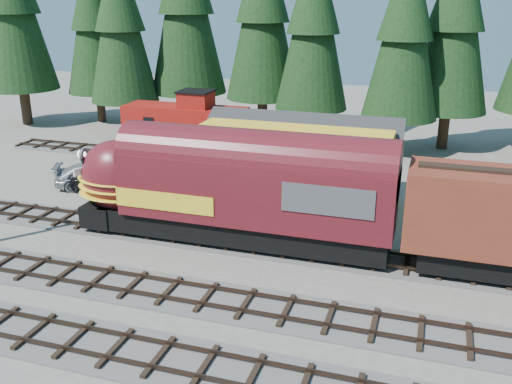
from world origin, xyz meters
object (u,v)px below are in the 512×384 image
(caboose, at_px, (186,128))
(pickup_truck_b, at_px, (99,176))
(locomotive, at_px, (222,193))
(pickup_truck_a, at_px, (116,176))
(depot, at_px, (292,159))

(caboose, relative_size, pickup_truck_b, 1.69)
(locomotive, distance_m, pickup_truck_a, 11.84)
(depot, height_order, caboose, caboose)
(pickup_truck_a, bearing_deg, caboose, -23.73)
(locomotive, relative_size, pickup_truck_b, 3.02)
(locomotive, bearing_deg, pickup_truck_a, 149.23)
(locomotive, height_order, pickup_truck_a, locomotive)
(caboose, xyz_separation_m, pickup_truck_b, (-2.86, -8.24, -1.69))
(depot, height_order, locomotive, depot)
(pickup_truck_b, bearing_deg, locomotive, -140.82)
(locomotive, relative_size, pickup_truck_a, 2.81)
(depot, relative_size, pickup_truck_a, 2.06)
(locomotive, distance_m, pickup_truck_b, 12.77)
(caboose, bearing_deg, pickup_truck_a, -101.70)
(depot, height_order, pickup_truck_a, depot)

